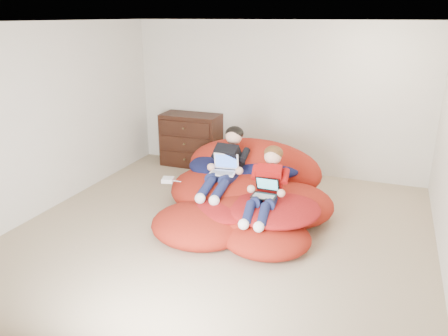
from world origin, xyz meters
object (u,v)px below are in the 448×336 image
younger_boy (267,183)px  laptop_black (266,191)px  dresser (191,140)px  laptop_white (224,168)px  beanbag_pile (246,192)px  older_boy (227,161)px

younger_boy → laptop_black: 0.10m
dresser → laptop_white: size_ratio=2.89×
beanbag_pile → younger_boy: 0.74m
laptop_black → younger_boy: bearing=90.0°
beanbag_pile → younger_boy: size_ratio=2.39×
dresser → younger_boy: younger_boy is taller
beanbag_pile → laptop_black: 0.74m
dresser → older_boy: bearing=-51.0°
laptop_white → older_boy: bearing=90.0°
beanbag_pile → laptop_white: size_ratio=7.03×
dresser → laptop_black: bearing=-46.5°
beanbag_pile → younger_boy: bearing=-48.3°
older_boy → laptop_black: bearing=-35.8°
older_boy → laptop_white: size_ratio=3.29×
dresser → beanbag_pile: dresser is taller
older_boy → laptop_white: 0.11m
older_boy → younger_boy: bearing=-32.6°
dresser → laptop_white: 2.09m
older_boy → laptop_black: older_boy is taller
younger_boy → older_boy: bearing=147.4°
older_boy → beanbag_pile: bearing=7.0°
dresser → older_boy: (1.27, -1.56, 0.24)m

